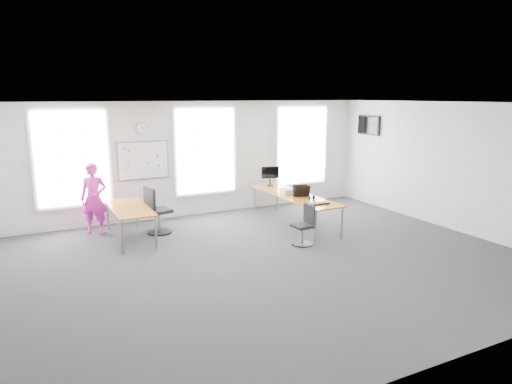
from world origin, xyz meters
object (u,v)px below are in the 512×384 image
person (94,198)px  headphones (311,197)px  desk_left (129,210)px  monitor (270,174)px  keyboard (317,204)px  chair_right (304,227)px  chair_left (157,213)px  desk_right (294,197)px

person → headphones: person is taller
desk_left → person: size_ratio=1.21×
desk_left → monitor: 3.93m
desk_left → keyboard: keyboard is taller
person → headphones: 5.03m
chair_right → headphones: size_ratio=5.03×
chair_left → keyboard: bearing=-135.5°
chair_left → keyboard: chair_left is taller
keyboard → person: bearing=146.3°
desk_left → chair_left: bearing=11.4°
monitor → desk_right: bearing=-75.9°
chair_left → person: 1.47m
chair_right → chair_left: size_ratio=0.78×
desk_left → monitor: bearing=8.8°
keyboard → monitor: (0.09, 2.35, 0.31)m
person → headphones: size_ratio=9.67×
desk_left → person: 1.03m
chair_right → monitor: size_ratio=1.61×
chair_left → headphones: size_ratio=6.42×
chair_right → chair_left: bearing=-134.1°
person → keyboard: (4.40, -2.54, -0.06)m
person → monitor: (4.50, -0.20, 0.25)m
chair_left → headphones: (3.33, -1.38, 0.32)m
chair_right → person: bearing=-130.5°
keyboard → chair_right: bearing=-152.1°
chair_left → keyboard: size_ratio=2.28×
monitor → headphones: bearing=-72.7°
desk_right → headphones: (0.10, -0.60, 0.09)m
person → keyboard: bearing=-7.6°
desk_right → keyboard: size_ratio=6.43×
keyboard → headphones: size_ratio=2.81×
desk_left → keyboard: size_ratio=4.14×
chair_right → headphones: (0.71, 0.82, 0.42)m
desk_right → chair_left: size_ratio=2.82×
chair_right → desk_left: bearing=-126.6°
desk_right → chair_right: (-0.60, -1.42, -0.33)m
desk_left → desk_right: bearing=-9.5°
chair_left → chair_right: bearing=-144.5°
keyboard → monitor: bearing=84.1°
chair_left → keyboard: (3.14, -1.88, 0.28)m
person → monitor: person is taller
monitor → desk_left: bearing=-157.0°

